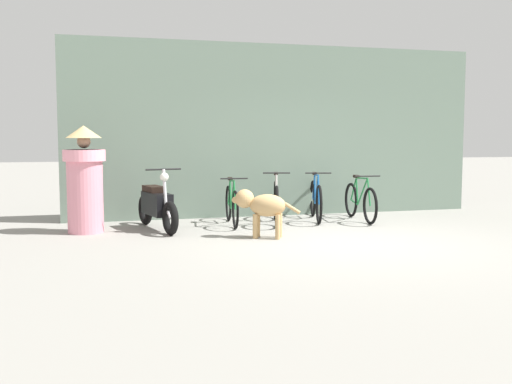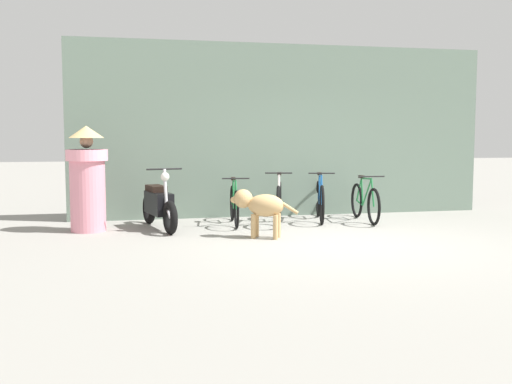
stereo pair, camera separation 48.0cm
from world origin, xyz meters
The scene contains 9 objects.
ground_plane centered at (0.00, 0.00, 0.00)m, with size 60.00×60.00×0.00m, color gray.
shop_wall_back centered at (0.00, 3.14, 1.64)m, with size 8.09×0.20×3.27m.
bicycle_0 centered at (-1.17, 2.10, 0.35)m, with size 0.46×1.61×0.84m.
bicycle_1 centered at (-0.37, 2.06, 0.38)m, with size 0.58×1.64×0.92m.
bicycle_2 centered at (0.45, 2.26, 0.37)m, with size 0.57×1.70×0.90m.
bicycle_3 centered at (1.21, 2.00, 0.35)m, with size 0.46×1.67×0.85m.
motorcycle centered at (-2.47, 1.89, 0.39)m, with size 0.61×1.79×1.03m.
stray_dog centered at (-1.04, 0.67, 0.49)m, with size 0.98×0.63×0.73m.
person_in_robes centered at (-3.60, 1.89, 0.85)m, with size 0.75×0.75×1.70m.
Camera 2 is at (-3.04, -8.05, 1.53)m, focal length 42.00 mm.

